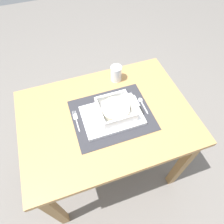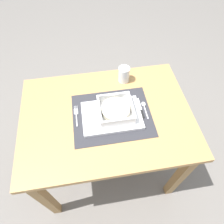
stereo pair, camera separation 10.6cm
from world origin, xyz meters
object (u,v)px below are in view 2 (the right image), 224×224
Objects in this scene: fork at (76,114)px; porridge_bowl at (116,110)px; drinking_glass at (124,75)px; dining_table at (107,125)px; butter_knife at (141,109)px; spoon at (144,106)px.

porridge_bowl is at bearing -7.83° from fork.
drinking_glass is (0.09, 0.25, 0.00)m from porridge_bowl.
porridge_bowl is at bearing -11.00° from dining_table.
drinking_glass is (0.30, 0.21, 0.04)m from fork.
fork is 0.35m from butter_knife.
spoon is at bearing 9.79° from porridge_bowl.
dining_table is 0.16m from porridge_bowl.
dining_table is at bearing -120.75° from drinking_glass.
dining_table is 9.58× the size of drinking_glass.
spoon is at bearing -71.61° from drinking_glass.
butter_knife is at bearing 0.10° from dining_table.
butter_knife is 0.25m from drinking_glass.
drinking_glass reaches higher than fork.
fork is at bearing 171.40° from dining_table.
butter_knife reaches higher than fork.
drinking_glass reaches higher than porridge_bowl.
drinking_glass is at bearing 111.22° from spoon.
butter_knife is at bearing -138.40° from spoon.
spoon is 0.23m from drinking_glass.
drinking_glass is (-0.05, 0.24, 0.04)m from butter_knife.
dining_table is 0.32m from drinking_glass.
dining_table is 8.11× the size of spoon.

